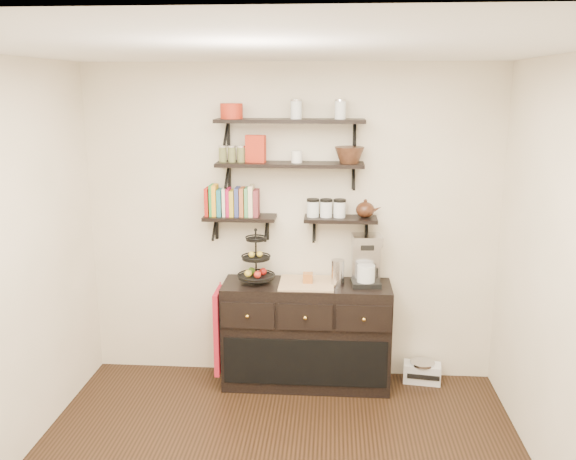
{
  "coord_description": "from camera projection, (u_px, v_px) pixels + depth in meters",
  "views": [
    {
      "loc": [
        0.35,
        -3.31,
        2.51
      ],
      "look_at": [
        0.02,
        1.15,
        1.45
      ],
      "focal_mm": 38.0,
      "sensor_mm": 36.0,
      "label": 1
    }
  ],
  "objects": [
    {
      "name": "ceiling",
      "position": [
        268.0,
        48.0,
        3.19
      ],
      "size": [
        3.5,
        3.5,
        0.02
      ],
      "primitive_type": "cube",
      "color": "white",
      "rests_on": "back_wall"
    },
    {
      "name": "back_wall",
      "position": [
        291.0,
        225.0,
        5.2
      ],
      "size": [
        3.5,
        0.02,
        2.7
      ],
      "primitive_type": "cube",
      "color": "white",
      "rests_on": "ground"
    },
    {
      "name": "shelf_top",
      "position": [
        290.0,
        121.0,
        4.87
      ],
      "size": [
        1.2,
        0.27,
        0.23
      ],
      "color": "black",
      "rests_on": "back_wall"
    },
    {
      "name": "shelf_mid",
      "position": [
        290.0,
        165.0,
        4.95
      ],
      "size": [
        1.2,
        0.27,
        0.23
      ],
      "color": "black",
      "rests_on": "back_wall"
    },
    {
      "name": "shelf_low_left",
      "position": [
        240.0,
        218.0,
        5.1
      ],
      "size": [
        0.6,
        0.25,
        0.23
      ],
      "color": "black",
      "rests_on": "back_wall"
    },
    {
      "name": "shelf_low_right",
      "position": [
        341.0,
        220.0,
        5.04
      ],
      "size": [
        0.6,
        0.25,
        0.23
      ],
      "color": "black",
      "rests_on": "back_wall"
    },
    {
      "name": "cookbooks",
      "position": [
        233.0,
        202.0,
        5.07
      ],
      "size": [
        0.43,
        0.15,
        0.26
      ],
      "color": "#A91C14",
      "rests_on": "shelf_low_left"
    },
    {
      "name": "glass_canisters",
      "position": [
        326.0,
        209.0,
        5.03
      ],
      "size": [
        0.32,
        0.1,
        0.13
      ],
      "color": "silver",
      "rests_on": "shelf_low_right"
    },
    {
      "name": "sideboard",
      "position": [
        306.0,
        334.0,
        5.17
      ],
      "size": [
        1.4,
        0.5,
        0.92
      ],
      "color": "black",
      "rests_on": "floor"
    },
    {
      "name": "fruit_stand",
      "position": [
        256.0,
        265.0,
        5.06
      ],
      "size": [
        0.3,
        0.3,
        0.45
      ],
      "rotation": [
        0.0,
        0.0,
        0.13
      ],
      "color": "black",
      "rests_on": "sideboard"
    },
    {
      "name": "candle",
      "position": [
        308.0,
        278.0,
        5.05
      ],
      "size": [
        0.08,
        0.08,
        0.08
      ],
      "primitive_type": "cube",
      "color": "#9E5924",
      "rests_on": "sideboard"
    },
    {
      "name": "coffee_maker",
      "position": [
        366.0,
        261.0,
        5.01
      ],
      "size": [
        0.25,
        0.24,
        0.43
      ],
      "rotation": [
        0.0,
        0.0,
        0.09
      ],
      "color": "black",
      "rests_on": "sideboard"
    },
    {
      "name": "thermal_carafe",
      "position": [
        338.0,
        273.0,
        5.0
      ],
      "size": [
        0.11,
        0.11,
        0.22
      ],
      "primitive_type": "cylinder",
      "color": "silver",
      "rests_on": "sideboard"
    },
    {
      "name": "apron",
      "position": [
        219.0,
        330.0,
        5.11
      ],
      "size": [
        0.04,
        0.3,
        0.71
      ],
      "primitive_type": "cube",
      "color": "maroon",
      "rests_on": "sideboard"
    },
    {
      "name": "radio",
      "position": [
        422.0,
        372.0,
        5.27
      ],
      "size": [
        0.33,
        0.24,
        0.19
      ],
      "rotation": [
        0.0,
        0.0,
        -0.13
      ],
      "color": "silver",
      "rests_on": "floor"
    },
    {
      "name": "recipe_box",
      "position": [
        256.0,
        149.0,
        4.94
      ],
      "size": [
        0.17,
        0.09,
        0.22
      ],
      "primitive_type": "cube",
      "rotation": [
        0.0,
        0.0,
        -0.19
      ],
      "color": "#AC2713",
      "rests_on": "shelf_mid"
    },
    {
      "name": "walnut_bowl",
      "position": [
        349.0,
        155.0,
        4.89
      ],
      "size": [
        0.24,
        0.24,
        0.13
      ],
      "primitive_type": null,
      "color": "black",
      "rests_on": "shelf_mid"
    },
    {
      "name": "ramekins",
      "position": [
        297.0,
        157.0,
        4.93
      ],
      "size": [
        0.09,
        0.09,
        0.1
      ],
      "primitive_type": "cylinder",
      "color": "white",
      "rests_on": "shelf_mid"
    },
    {
      "name": "teapot",
      "position": [
        365.0,
        208.0,
        5.0
      ],
      "size": [
        0.24,
        0.2,
        0.15
      ],
      "primitive_type": null,
      "rotation": [
        0.0,
        0.0,
        -0.25
      ],
      "color": "#361C10",
      "rests_on": "shelf_low_right"
    },
    {
      "name": "red_pot",
      "position": [
        232.0,
        111.0,
        4.88
      ],
      "size": [
        0.18,
        0.18,
        0.12
      ],
      "primitive_type": "cylinder",
      "color": "#AC2713",
      "rests_on": "shelf_top"
    }
  ]
}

